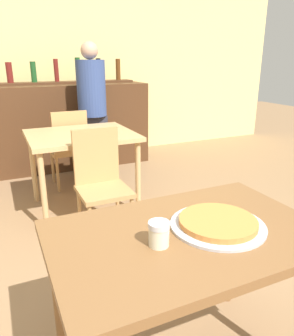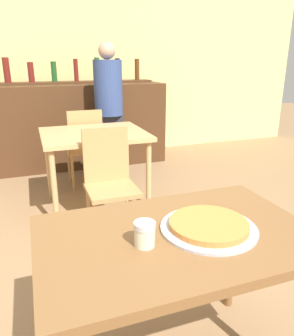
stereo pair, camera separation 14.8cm
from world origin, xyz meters
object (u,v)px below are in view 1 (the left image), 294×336
pizza_tray (218,223)px  cheese_shaker (159,234)px  chair_far_side_back (69,145)px  chair_far_side_front (100,178)px  person_standing (92,107)px

pizza_tray → cheese_shaker: 0.30m
pizza_tray → chair_far_side_back: bearing=91.9°
chair_far_side_front → chair_far_side_back: 1.18m
chair_far_side_back → person_standing: size_ratio=0.55×
cheese_shaker → person_standing: 2.98m
chair_far_side_back → cheese_shaker: chair_far_side_back is taller
chair_far_side_back → cheese_shaker: (-0.21, -2.65, 0.29)m
person_standing → chair_far_side_front: bearing=-104.0°
cheese_shaker → pizza_tray: bearing=4.9°
chair_far_side_front → pizza_tray: chair_far_side_front is taller
pizza_tray → cheese_shaker: (-0.29, -0.02, 0.03)m
person_standing → cheese_shaker: bearing=-101.0°
chair_far_side_front → chair_far_side_back: bearing=90.0°
chair_far_side_back → person_standing: bearing=-142.6°
chair_far_side_front → pizza_tray: size_ratio=2.24×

